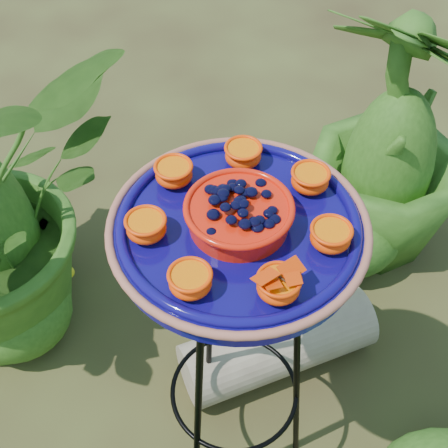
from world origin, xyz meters
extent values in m
plane|color=#312415|center=(0.00, 0.00, 0.00)|extent=(20.00, 20.00, 0.00)
torus|color=black|center=(-0.04, 0.03, 0.86)|extent=(0.27, 0.27, 0.02)
torus|color=black|center=(-0.04, 0.03, 0.30)|extent=(0.34, 0.34, 0.01)
cylinder|color=black|center=(-0.06, 0.17, 0.43)|extent=(0.02, 0.09, 0.86)
cylinder|color=black|center=(-0.16, -0.05, 0.43)|extent=(0.08, 0.06, 0.86)
cylinder|color=black|center=(0.08, -0.03, 0.43)|extent=(0.08, 0.05, 0.86)
cylinder|color=#0C075C|center=(-0.04, 0.03, 0.89)|extent=(0.47, 0.47, 0.04)
torus|color=#A65A4B|center=(-0.04, 0.03, 0.91)|extent=(0.46, 0.46, 0.02)
torus|color=#0C075C|center=(-0.04, 0.03, 0.91)|extent=(0.42, 0.42, 0.02)
cylinder|color=red|center=(-0.04, 0.03, 0.93)|extent=(0.18, 0.18, 0.04)
torus|color=red|center=(-0.04, 0.03, 0.96)|extent=(0.19, 0.19, 0.01)
ellipsoid|color=black|center=(-0.04, 0.03, 0.96)|extent=(0.15, 0.15, 0.03)
ellipsoid|color=#EC3E02|center=(0.11, 0.07, 0.93)|extent=(0.07, 0.07, 0.03)
cylinder|color=orange|center=(0.11, 0.07, 0.95)|extent=(0.06, 0.06, 0.01)
ellipsoid|color=#EC3E02|center=(0.02, 0.17, 0.93)|extent=(0.07, 0.07, 0.03)
cylinder|color=orange|center=(0.02, 0.17, 0.95)|extent=(0.06, 0.06, 0.01)
ellipsoid|color=#EC3E02|center=(-0.12, 0.17, 0.93)|extent=(0.07, 0.07, 0.03)
cylinder|color=orange|center=(-0.12, 0.17, 0.95)|extent=(0.06, 0.06, 0.01)
ellipsoid|color=#EC3E02|center=(-0.20, 0.06, 0.93)|extent=(0.07, 0.07, 0.03)
cylinder|color=orange|center=(-0.20, 0.06, 0.95)|extent=(0.06, 0.06, 0.01)
ellipsoid|color=#EC3E02|center=(-0.17, -0.07, 0.93)|extent=(0.07, 0.07, 0.03)
cylinder|color=orange|center=(-0.17, -0.07, 0.95)|extent=(0.06, 0.06, 0.01)
ellipsoid|color=#EC3E02|center=(-0.04, -0.13, 0.93)|extent=(0.07, 0.07, 0.03)
cylinder|color=orange|center=(-0.04, -0.13, 0.95)|extent=(0.06, 0.06, 0.01)
ellipsoid|color=#EC3E02|center=(0.08, -0.07, 0.93)|extent=(0.07, 0.07, 0.03)
cylinder|color=orange|center=(0.08, -0.07, 0.95)|extent=(0.06, 0.06, 0.01)
cylinder|color=black|center=(-0.04, -0.13, 0.96)|extent=(0.02, 0.03, 0.00)
cube|color=#EE4604|center=(-0.06, -0.12, 0.96)|extent=(0.05, 0.04, 0.01)
cube|color=#EE4604|center=(-0.02, -0.12, 0.96)|extent=(0.05, 0.04, 0.01)
cylinder|color=tan|center=(0.17, 0.22, 0.10)|extent=(0.58, 0.21, 0.19)
imported|color=#274E14|center=(0.70, 0.57, 0.46)|extent=(0.71, 0.71, 0.91)
camera|label=1|loc=(-0.32, -0.64, 1.71)|focal=50.00mm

